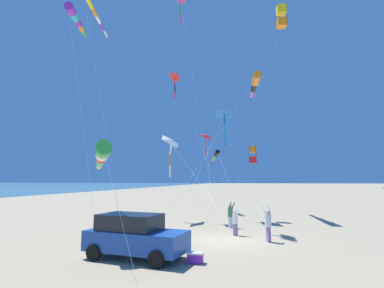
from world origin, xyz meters
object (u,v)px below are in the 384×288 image
kite_box_striped_overhead (281,17)px  kite_windsock_black_fish_shape (93,9)px  kite_windsock_long_streamer_left (255,83)px  person_child_grey_jacket (230,214)px  kite_windsock_blue_topmost (102,156)px  person_child_green_jacket (235,220)px  kite_delta_red_high_left (175,78)px  kite_delta_yellow_midlevel (206,137)px  kite_delta_white_trailing (225,115)px  kite_windsock_checkered_midright (216,155)px  kite_delta_long_streamer_right (172,142)px  parked_car (135,235)px  kite_windsock_rainbow_low_near (75,18)px  person_adult_flyer (268,223)px  cooler_box (195,258)px  kite_box_teal_far_right (253,155)px

kite_box_striped_overhead → kite_windsock_black_fish_shape: bearing=-154.5°
kite_windsock_long_streamer_left → kite_windsock_black_fish_shape: kite_windsock_black_fish_shape is taller
person_child_grey_jacket → kite_windsock_blue_topmost: 10.08m
person_child_green_jacket → kite_delta_red_high_left: (-5.67, 6.75, 11.75)m
person_child_grey_jacket → kite_windsock_black_fish_shape: size_ratio=0.10×
kite_windsock_long_streamer_left → kite_windsock_black_fish_shape: bearing=-143.0°
kite_delta_yellow_midlevel → kite_delta_white_trailing: kite_delta_white_trailing is taller
kite_delta_red_high_left → kite_box_striped_overhead: 11.37m
kite_windsock_checkered_midright → kite_delta_long_streamer_right: bearing=-112.2°
person_child_grey_jacket → kite_windsock_black_fish_shape: kite_windsock_black_fish_shape is taller
parked_car → kite_box_striped_overhead: kite_box_striped_overhead is taller
parked_car → kite_delta_white_trailing: size_ratio=0.32×
kite_windsock_blue_topmost → kite_windsock_rainbow_low_near: size_ratio=0.45×
kite_delta_yellow_midlevel → kite_box_striped_overhead: 13.74m
kite_windsock_rainbow_low_near → person_adult_flyer: bearing=-17.5°
kite_windsock_checkered_midright → kite_box_striped_overhead: kite_box_striped_overhead is taller
cooler_box → person_child_grey_jacket: person_child_grey_jacket is taller
parked_car → kite_box_teal_far_right: kite_box_teal_far_right is taller
person_adult_flyer → kite_windsock_checkered_midright: 15.65m
person_adult_flyer → kite_windsock_long_streamer_left: 17.01m
kite_delta_long_streamer_right → kite_delta_yellow_midlevel: kite_delta_yellow_midlevel is taller
kite_windsock_checkered_midright → kite_windsock_rainbow_low_near: kite_windsock_rainbow_low_near is taller
kite_delta_yellow_midlevel → kite_windsock_rainbow_low_near: bearing=-137.5°
person_adult_flyer → kite_windsock_black_fish_shape: (-12.83, 2.80, 15.70)m
person_adult_flyer → kite_delta_long_streamer_right: (-7.48, 7.13, 5.49)m
kite_windsock_black_fish_shape → kite_windsock_rainbow_low_near: bearing=144.3°
parked_car → kite_delta_long_streamer_right: kite_delta_long_streamer_right is taller
kite_windsock_black_fish_shape → kite_box_teal_far_right: bearing=27.5°
parked_car → kite_windsock_blue_topmost: 4.77m
kite_windsock_checkered_midright → kite_windsock_blue_topmost: kite_windsock_checkered_midright is taller
person_child_green_jacket → kite_windsock_blue_topmost: kite_windsock_blue_topmost is taller
person_adult_flyer → kite_delta_yellow_midlevel: size_ratio=0.18×
cooler_box → kite_delta_red_high_left: (-4.47, 13.13, 12.41)m
cooler_box → kite_windsock_long_streamer_left: (2.67, 17.00, 12.67)m
person_adult_flyer → kite_windsock_checkered_midright: (-4.64, 14.11, 4.93)m
kite_delta_long_streamer_right → kite_windsock_blue_topmost: size_ratio=1.39×
kite_delta_yellow_midlevel → kite_delta_red_high_left: kite_delta_red_high_left is taller
kite_windsock_long_streamer_left → kite_delta_white_trailing: kite_windsock_long_streamer_left is taller
parked_car → kite_delta_long_streamer_right: bearing=98.4°
kite_windsock_long_streamer_left → kite_delta_red_high_left: (-7.14, -3.87, -0.26)m
kite_windsock_long_streamer_left → kite_windsock_rainbow_low_near: size_ratio=1.17×
kite_windsock_blue_topmost → kite_box_striped_overhead: (10.52, 12.93, 13.80)m
kite_windsock_black_fish_shape → kite_windsock_rainbow_low_near: (-3.05, 2.19, 0.90)m
kite_windsock_blue_topmost → kite_box_striped_overhead: size_ratio=0.42×
person_adult_flyer → kite_box_striped_overhead: 20.11m
cooler_box → kite_windsock_black_fish_shape: size_ratio=0.04×
parked_car → kite_box_teal_far_right: (4.99, 13.74, 4.54)m
person_child_grey_jacket → kite_delta_long_streamer_right: 8.04m
kite_windsock_long_streamer_left → kite_windsock_rainbow_low_near: (-15.49, -7.18, 4.73)m
kite_delta_yellow_midlevel → kite_box_teal_far_right: kite_delta_yellow_midlevel is taller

